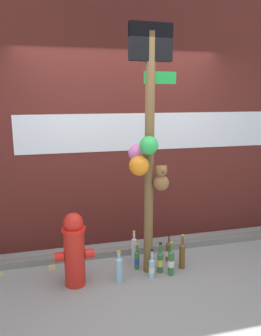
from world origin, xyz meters
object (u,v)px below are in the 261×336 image
bottle_0 (182,255)px  bottle_6 (169,251)px  bottle_1 (152,268)px  bottle_3 (160,261)px  bottle_4 (119,268)px  bottle_7 (171,262)px  fire_hydrant (74,249)px  memorial_post (148,139)px  bottle_5 (134,249)px  bottle_2 (137,259)px

bottle_0 → bottle_6: bearing=113.8°
bottle_1 → bottle_3: size_ratio=0.93×
bottle_4 → bottle_3: bearing=8.2°
bottle_4 → bottle_7: bearing=-1.6°
fire_hydrant → bottle_4: (0.46, -0.05, -0.25)m
fire_hydrant → bottle_4: fire_hydrant is taller
fire_hydrant → bottle_0: size_ratio=1.93×
bottle_3 → bottle_7: 0.13m
memorial_post → bottle_5: memorial_post is taller
bottle_0 → bottle_3: bottle_0 is taller
memorial_post → bottle_3: size_ratio=7.48×
bottle_5 → bottle_4: bearing=-125.7°
fire_hydrant → bottle_3: 0.98m
bottle_2 → bottle_5: (0.01, 0.17, 0.05)m
bottle_6 → bottle_7: (-0.09, -0.30, 0.03)m
bottle_0 → bottle_2: 0.52m
memorial_post → bottle_4: 1.40m
bottle_0 → bottle_3: bearing=-175.8°
fire_hydrant → bottle_1: fire_hydrant is taller
fire_hydrant → bottle_0: fire_hydrant is taller
bottle_2 → bottle_6: size_ratio=0.90×
bottle_2 → bottle_7: 0.40m
memorial_post → bottle_3: (0.15, -0.03, -1.37)m
bottle_1 → bottle_5: 0.40m
bottle_1 → bottle_6: bearing=44.8°
bottle_4 → fire_hydrant: bearing=173.3°
fire_hydrant → bottle_7: (1.04, -0.07, -0.25)m
memorial_post → bottle_0: bearing=-1.9°
fire_hydrant → bottle_0: 1.24m
bottle_4 → bottle_5: (0.26, 0.37, 0.01)m
fire_hydrant → bottle_1: 0.87m
bottle_6 → bottle_1: bearing=-135.2°
bottle_0 → bottle_5: bottle_0 is taller
fire_hydrant → bottle_2: 0.78m
memorial_post → bottle_3: 1.38m
bottle_1 → bottle_4: bearing=176.5°
fire_hydrant → bottle_5: size_ratio=2.02×
bottle_4 → bottle_5: size_ratio=0.89×
bottle_1 → bottle_2: (-0.11, 0.22, -0.00)m
bottle_2 → bottle_3: 0.27m
fire_hydrant → bottle_4: bearing=-6.7°
bottle_1 → bottle_3: 0.16m
fire_hydrant → bottle_1: bearing=-5.3°
bottle_3 → bottle_6: 0.29m
bottle_2 → bottle_3: (0.23, -0.13, 0.02)m
fire_hydrant → bottle_5: (0.72, 0.31, -0.24)m
bottle_1 → bottle_2: 0.25m
bottle_3 → bottle_4: 0.49m
fire_hydrant → bottle_7: bearing=-3.8°
bottle_3 → bottle_5: bearing=127.3°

